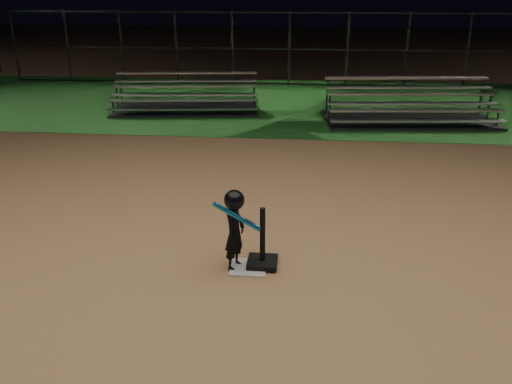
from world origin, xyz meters
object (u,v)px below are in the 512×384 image
batting_tee (262,254)px  bleacher_left (186,103)px  home_plate (248,267)px  bleacher_right (409,114)px  child_batter (235,228)px

batting_tee → bleacher_left: 9.12m
home_plate → bleacher_right: bleacher_right is taller
home_plate → child_batter: child_batter is taller
batting_tee → bleacher_right: (3.16, 7.89, 0.05)m
child_batter → batting_tee: bearing=-56.5°
bleacher_left → bleacher_right: bearing=-13.8°
bleacher_left → bleacher_right: (6.08, -0.75, 0.01)m
batting_tee → child_batter: size_ratio=0.74×
home_plate → batting_tee: bearing=25.9°
home_plate → bleacher_right: bearing=67.3°
home_plate → batting_tee: size_ratio=0.58×
batting_tee → child_batter: 0.53m
batting_tee → child_batter: child_batter is taller
bleacher_left → batting_tee: bearing=-78.1°
home_plate → batting_tee: 0.25m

